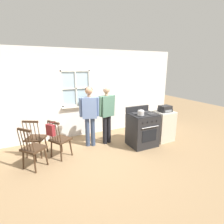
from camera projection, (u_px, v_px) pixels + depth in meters
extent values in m
plane|color=#937551|center=(105.00, 151.00, 4.64)|extent=(16.00, 16.00, 0.00)
cube|color=white|center=(15.00, 99.00, 4.68)|extent=(2.42, 0.06, 2.70)
cube|color=white|center=(131.00, 90.00, 6.21)|extent=(3.08, 0.06, 2.70)
cube|color=white|center=(78.00, 121.00, 5.60)|extent=(0.90, 0.06, 0.99)
cube|color=white|center=(74.00, 59.00, 5.11)|extent=(0.90, 0.06, 0.62)
cube|color=silver|center=(77.00, 107.00, 5.40)|extent=(0.96, 0.10, 0.03)
cube|color=#9EB7C6|center=(76.00, 88.00, 5.34)|extent=(0.84, 0.01, 1.03)
cube|color=silver|center=(76.00, 88.00, 5.31)|extent=(0.04, 0.02, 1.09)
cube|color=silver|center=(76.00, 88.00, 5.31)|extent=(0.90, 0.02, 0.04)
cube|color=silver|center=(62.00, 89.00, 5.13)|extent=(0.04, 0.03, 1.09)
cube|color=silver|center=(90.00, 88.00, 5.49)|extent=(0.04, 0.03, 1.09)
cube|color=silver|center=(75.00, 71.00, 5.18)|extent=(0.90, 0.03, 0.04)
cube|color=silver|center=(77.00, 105.00, 5.45)|extent=(0.90, 0.03, 0.04)
cube|color=#3D2819|center=(61.00, 139.00, 4.27)|extent=(0.56, 0.57, 0.04)
cylinder|color=#3D2819|center=(71.00, 148.00, 4.38)|extent=(0.09, 0.06, 0.44)
cylinder|color=#3D2819|center=(61.00, 144.00, 4.55)|extent=(0.06, 0.09, 0.44)
cylinder|color=#3D2819|center=(61.00, 153.00, 4.11)|extent=(0.06, 0.09, 0.44)
cylinder|color=#3D2819|center=(51.00, 149.00, 4.29)|extent=(0.09, 0.06, 0.44)
cylinder|color=#3D2819|center=(59.00, 134.00, 3.98)|extent=(0.07, 0.05, 0.47)
cylinder|color=#3D2819|center=(57.00, 133.00, 4.03)|extent=(0.07, 0.05, 0.47)
cylinder|color=#3D2819|center=(54.00, 133.00, 4.07)|extent=(0.07, 0.05, 0.47)
cylinder|color=#3D2819|center=(52.00, 132.00, 4.12)|extent=(0.07, 0.05, 0.47)
cylinder|color=#3D2819|center=(49.00, 131.00, 4.17)|extent=(0.07, 0.05, 0.47)
cube|color=#3D2819|center=(53.00, 122.00, 4.01)|extent=(0.23, 0.34, 0.04)
cube|color=#3D2819|center=(34.00, 148.00, 3.81)|extent=(0.58, 0.58, 0.04)
cylinder|color=#3D2819|center=(46.00, 156.00, 3.95)|extent=(0.09, 0.05, 0.44)
cylinder|color=#3D2819|center=(35.00, 153.00, 4.08)|extent=(0.05, 0.09, 0.44)
cylinder|color=#3D2819|center=(35.00, 163.00, 3.66)|extent=(0.05, 0.09, 0.44)
cylinder|color=#3D2819|center=(23.00, 160.00, 3.80)|extent=(0.09, 0.05, 0.44)
cylinder|color=#3D2819|center=(32.00, 143.00, 3.53)|extent=(0.06, 0.06, 0.47)
cylinder|color=#3D2819|center=(29.00, 142.00, 3.57)|extent=(0.06, 0.06, 0.47)
cylinder|color=#3D2819|center=(26.00, 141.00, 3.60)|extent=(0.06, 0.06, 0.47)
cylinder|color=#3D2819|center=(23.00, 141.00, 3.64)|extent=(0.06, 0.06, 0.47)
cylinder|color=#3D2819|center=(20.00, 140.00, 3.67)|extent=(0.06, 0.06, 0.47)
cube|color=#3D2819|center=(24.00, 130.00, 3.54)|extent=(0.28, 0.32, 0.04)
cube|color=#3D2819|center=(36.00, 138.00, 4.35)|extent=(0.56, 0.55, 0.04)
cylinder|color=#3D2819|center=(46.00, 144.00, 4.56)|extent=(0.09, 0.06, 0.44)
cylinder|color=#3D2819|center=(34.00, 144.00, 4.58)|extent=(0.06, 0.09, 0.44)
cylinder|color=#3D2819|center=(41.00, 150.00, 4.25)|extent=(0.06, 0.09, 0.44)
cylinder|color=#3D2819|center=(27.00, 150.00, 4.27)|extent=(0.09, 0.06, 0.44)
cylinder|color=#3D2819|center=(39.00, 132.00, 4.12)|extent=(0.05, 0.07, 0.47)
cylinder|color=#3D2819|center=(35.00, 132.00, 4.12)|extent=(0.05, 0.07, 0.47)
cylinder|color=#3D2819|center=(31.00, 132.00, 4.13)|extent=(0.05, 0.07, 0.47)
cylinder|color=#3D2819|center=(28.00, 132.00, 4.13)|extent=(0.05, 0.07, 0.47)
cylinder|color=#3D2819|center=(24.00, 132.00, 4.14)|extent=(0.05, 0.07, 0.47)
cube|color=#3D2819|center=(30.00, 122.00, 4.06)|extent=(0.35, 0.22, 0.04)
cylinder|color=#384766|center=(87.00, 132.00, 4.87)|extent=(0.12, 0.12, 0.82)
cylinder|color=#384766|center=(93.00, 132.00, 4.89)|extent=(0.12, 0.12, 0.82)
cube|color=#6B84B7|center=(89.00, 108.00, 4.70)|extent=(0.43, 0.31, 0.58)
cylinder|color=#6B84B7|center=(81.00, 107.00, 4.64)|extent=(0.10, 0.13, 0.53)
cylinder|color=#6B84B7|center=(98.00, 107.00, 4.71)|extent=(0.10, 0.13, 0.53)
cylinder|color=tan|center=(89.00, 96.00, 4.62)|extent=(0.10, 0.10, 0.07)
sphere|color=tan|center=(89.00, 91.00, 4.58)|extent=(0.20, 0.20, 0.20)
ellipsoid|color=#332319|center=(89.00, 90.00, 4.59)|extent=(0.21, 0.21, 0.17)
cylinder|color=black|center=(105.00, 130.00, 5.01)|extent=(0.12, 0.12, 0.82)
cylinder|color=black|center=(109.00, 129.00, 5.10)|extent=(0.12, 0.12, 0.82)
cube|color=#4C7560|center=(107.00, 106.00, 4.88)|extent=(0.42, 0.29, 0.58)
cylinder|color=#4C7560|center=(100.00, 107.00, 4.72)|extent=(0.10, 0.13, 0.54)
cylinder|color=#4C7560|center=(113.00, 104.00, 4.99)|extent=(0.10, 0.13, 0.54)
cylinder|color=tan|center=(106.00, 95.00, 4.79)|extent=(0.10, 0.10, 0.07)
sphere|color=tan|center=(106.00, 90.00, 4.76)|extent=(0.19, 0.19, 0.19)
ellipsoid|color=silver|center=(106.00, 89.00, 4.77)|extent=(0.20, 0.20, 0.16)
cube|color=#232326|center=(142.00, 130.00, 4.91)|extent=(0.75, 0.64, 0.90)
cube|color=black|center=(143.00, 114.00, 4.79)|extent=(0.73, 0.61, 0.02)
cylinder|color=#2D2D30|center=(141.00, 116.00, 4.60)|extent=(0.20, 0.20, 0.02)
cylinder|color=#2D2D30|center=(151.00, 114.00, 4.74)|extent=(0.20, 0.20, 0.02)
cylinder|color=#2D2D30|center=(135.00, 113.00, 4.83)|extent=(0.20, 0.20, 0.02)
cylinder|color=#2D2D30|center=(145.00, 112.00, 4.97)|extent=(0.20, 0.20, 0.02)
cube|color=#232326|center=(137.00, 109.00, 5.02)|extent=(0.75, 0.06, 0.16)
cube|color=black|center=(149.00, 136.00, 4.64)|extent=(0.46, 0.01, 0.32)
cylinder|color=silver|center=(150.00, 127.00, 4.56)|extent=(0.52, 0.02, 0.02)
cylinder|color=#232326|center=(143.00, 123.00, 4.44)|extent=(0.04, 0.02, 0.04)
cylinder|color=#232326|center=(148.00, 122.00, 4.50)|extent=(0.04, 0.02, 0.04)
cylinder|color=#232326|center=(153.00, 121.00, 4.56)|extent=(0.04, 0.02, 0.04)
cylinder|color=#232326|center=(157.00, 121.00, 4.63)|extent=(0.04, 0.02, 0.04)
cylinder|color=#B7B7BC|center=(141.00, 113.00, 4.59)|extent=(0.17, 0.17, 0.12)
ellipsoid|color=#B7B7BC|center=(141.00, 111.00, 4.57)|extent=(0.16, 0.16, 0.07)
sphere|color=black|center=(141.00, 109.00, 4.56)|extent=(0.03, 0.03, 0.03)
cylinder|color=#B7B7BC|center=(143.00, 112.00, 4.62)|extent=(0.08, 0.03, 0.07)
torus|color=black|center=(141.00, 108.00, 4.55)|extent=(0.12, 0.01, 0.12)
cylinder|color=#42474C|center=(80.00, 104.00, 5.42)|extent=(0.12, 0.12, 0.10)
cylinder|color=#33261C|center=(80.00, 103.00, 5.41)|extent=(0.10, 0.10, 0.01)
cone|color=#286033|center=(81.00, 100.00, 5.40)|extent=(0.06, 0.04, 0.16)
cone|color=#286033|center=(80.00, 102.00, 5.41)|extent=(0.04, 0.05, 0.07)
cone|color=#286033|center=(80.00, 101.00, 5.39)|extent=(0.07, 0.06, 0.15)
cone|color=#286033|center=(80.00, 101.00, 5.37)|extent=(0.05, 0.04, 0.13)
cone|color=#286033|center=(80.00, 102.00, 5.38)|extent=(0.04, 0.05, 0.08)
cone|color=#286033|center=(81.00, 100.00, 5.38)|extent=(0.08, 0.07, 0.17)
cube|color=maroon|center=(51.00, 130.00, 3.97)|extent=(0.19, 0.23, 0.26)
torus|color=maroon|center=(53.00, 122.00, 4.00)|extent=(0.17, 0.17, 0.01)
cube|color=beige|center=(163.00, 126.00, 5.25)|extent=(0.55, 0.50, 0.87)
cube|color=beige|center=(164.00, 112.00, 5.14)|extent=(0.55, 0.50, 0.03)
cube|color=#232326|center=(165.00, 110.00, 5.10)|extent=(0.34, 0.28, 0.10)
cube|color=#232326|center=(165.00, 107.00, 5.08)|extent=(0.32, 0.27, 0.08)
cube|color=gray|center=(169.00, 111.00, 4.98)|extent=(0.24, 0.01, 0.06)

